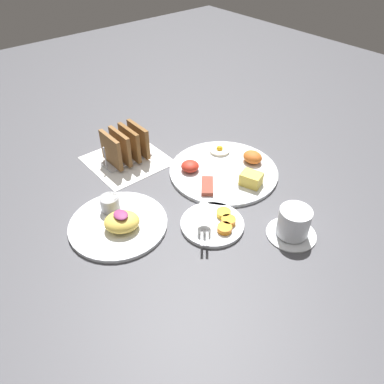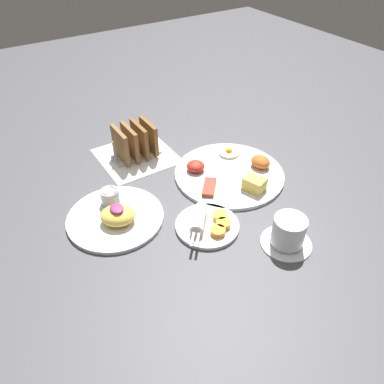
{
  "view_description": "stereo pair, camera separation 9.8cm",
  "coord_description": "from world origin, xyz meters",
  "px_view_note": "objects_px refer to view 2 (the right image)",
  "views": [
    {
      "loc": [
        0.63,
        -0.45,
        0.65
      ],
      "look_at": [
        0.05,
        0.04,
        0.03
      ],
      "focal_mm": 35.0,
      "sensor_mm": 36.0,
      "label": 1
    },
    {
      "loc": [
        0.69,
        -0.37,
        0.65
      ],
      "look_at": [
        0.05,
        0.04,
        0.03
      ],
      "focal_mm": 35.0,
      "sensor_mm": 36.0,
      "label": 2
    }
  ],
  "objects_px": {
    "plate_breakfast": "(231,173)",
    "toast_rack": "(135,142)",
    "coffee_cup": "(288,233)",
    "plate_condiments": "(207,224)",
    "plate_foreground": "(115,214)"
  },
  "relations": [
    {
      "from": "plate_condiments",
      "to": "plate_foreground",
      "type": "relative_size",
      "value": 0.67
    },
    {
      "from": "plate_breakfast",
      "to": "plate_condiments",
      "type": "xyz_separation_m",
      "value": [
        0.14,
        -0.18,
        0.0
      ]
    },
    {
      "from": "plate_breakfast",
      "to": "plate_foreground",
      "type": "distance_m",
      "value": 0.36
    },
    {
      "from": "plate_breakfast",
      "to": "toast_rack",
      "type": "distance_m",
      "value": 0.31
    },
    {
      "from": "plate_breakfast",
      "to": "toast_rack",
      "type": "bearing_deg",
      "value": -142.05
    },
    {
      "from": "plate_breakfast",
      "to": "plate_condiments",
      "type": "distance_m",
      "value": 0.23
    },
    {
      "from": "toast_rack",
      "to": "plate_condiments",
      "type": "bearing_deg",
      "value": 1.08
    },
    {
      "from": "plate_breakfast",
      "to": "coffee_cup",
      "type": "bearing_deg",
      "value": -10.68
    },
    {
      "from": "plate_condiments",
      "to": "plate_foreground",
      "type": "distance_m",
      "value": 0.23
    },
    {
      "from": "coffee_cup",
      "to": "plate_condiments",
      "type": "bearing_deg",
      "value": -139.25
    },
    {
      "from": "plate_breakfast",
      "to": "coffee_cup",
      "type": "distance_m",
      "value": 0.29
    },
    {
      "from": "toast_rack",
      "to": "plate_breakfast",
      "type": "bearing_deg",
      "value": 37.95
    },
    {
      "from": "plate_foreground",
      "to": "coffee_cup",
      "type": "relative_size",
      "value": 2.03
    },
    {
      "from": "plate_breakfast",
      "to": "plate_condiments",
      "type": "height_order",
      "value": "plate_breakfast"
    },
    {
      "from": "coffee_cup",
      "to": "plate_foreground",
      "type": "bearing_deg",
      "value": -134.29
    }
  ]
}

